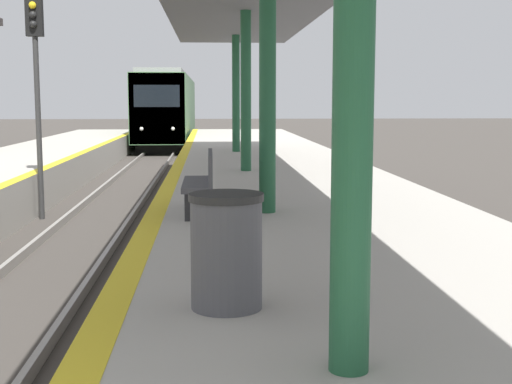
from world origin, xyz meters
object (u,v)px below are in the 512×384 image
object	(u,v)px
train	(170,109)
signal_far	(36,65)
trash_bin	(226,251)
bench	(202,181)

from	to	relation	value
train	signal_far	bearing A→B (deg)	-92.70
train	trash_bin	xyz separation A→B (m)	(2.60, -38.87, -0.68)
train	trash_bin	bearing A→B (deg)	-86.17
trash_bin	bench	bearing A→B (deg)	92.87
signal_far	bench	distance (m)	6.99
train	signal_far	size ratio (longest dim) A/B	4.32
train	trash_bin	world-z (taller)	train
train	bench	size ratio (longest dim) A/B	12.66
trash_bin	bench	world-z (taller)	trash_bin
trash_bin	bench	size ratio (longest dim) A/B	0.56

